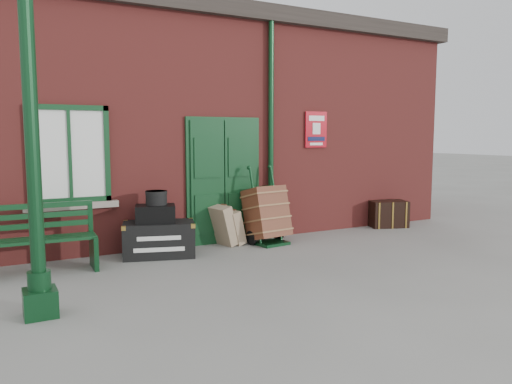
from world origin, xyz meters
TOP-DOWN VIEW (x-y plane):
  - ground at (0.00, 0.00)m, footprint 80.00×80.00m
  - station_building at (-0.00, 3.49)m, footprint 10.30×4.30m
  - canopy_column at (-3.60, -1.00)m, footprint 0.34×0.34m
  - bench at (-3.50, 0.87)m, footprint 1.65×0.56m
  - houdini_trunk at (-1.66, 1.01)m, footprint 1.25×0.91m
  - strongbox at (-1.71, 1.01)m, footprint 0.72×0.61m
  - hatbox at (-1.68, 1.04)m, footprint 0.42×0.42m
  - suitcase_back at (-0.42, 1.25)m, footprint 0.48×0.57m
  - suitcase_front at (-0.24, 1.25)m, footprint 0.41×0.51m
  - porter_trolley at (0.35, 1.04)m, footprint 0.75×0.80m
  - dark_trunk at (3.43, 1.25)m, footprint 0.89×0.72m

SIDE VIEW (x-z plane):
  - ground at x=0.00m, z-range 0.00..0.00m
  - dark_trunk at x=3.43m, z-range 0.00..0.56m
  - houdini_trunk at x=-1.66m, z-range 0.00..0.56m
  - suitcase_front at x=-0.24m, z-range 0.00..0.62m
  - suitcase_back at x=-0.42m, z-range 0.00..0.72m
  - bench at x=-3.50m, z-range 0.00..1.02m
  - porter_trolley at x=0.35m, z-range -0.15..1.21m
  - strongbox at x=-1.71m, z-range 0.56..0.84m
  - hatbox at x=-1.68m, z-range 0.84..1.06m
  - canopy_column at x=-3.60m, z-range -0.40..3.21m
  - station_building at x=0.00m, z-range -0.02..4.34m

